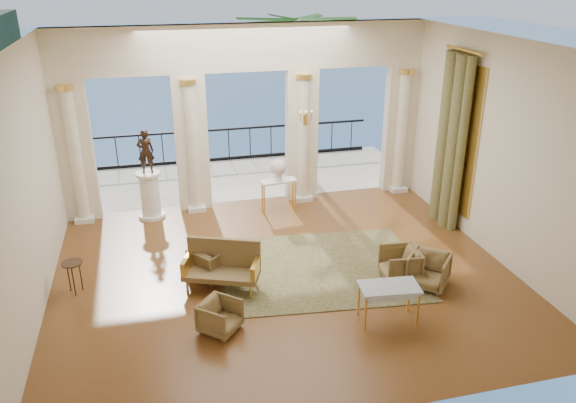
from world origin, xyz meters
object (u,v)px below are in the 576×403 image
object	(u,v)px
armchair_a	(220,315)
console_table	(279,186)
armchair_b	(429,269)
armchair_d	(211,260)
game_table	(389,290)
settee	(222,265)
pedestal	(150,196)
side_table	(72,267)
armchair_c	(400,263)
statue	(146,151)

from	to	relation	value
armchair_a	console_table	bearing A→B (deg)	17.06
armchair_b	console_table	bearing A→B (deg)	157.70
armchair_d	game_table	size ratio (longest dim) A/B	0.65
game_table	settee	bearing A→B (deg)	151.63
armchair_b	armchair_d	bearing A→B (deg)	-156.90
armchair_a	pedestal	bearing A→B (deg)	52.78
armchair_a	armchair_b	xyz separation A→B (m)	(4.09, 0.48, 0.06)
armchair_b	pedestal	xyz separation A→B (m)	(-5.10, 4.59, 0.19)
game_table	armchair_b	bearing A→B (deg)	42.40
armchair_d	side_table	size ratio (longest dim) A/B	1.09
pedestal	side_table	bearing A→B (deg)	-115.14
armchair_c	pedestal	distance (m)	6.30
armchair_b	side_table	distance (m)	6.74
game_table	pedestal	world-z (taller)	pedestal
game_table	console_table	size ratio (longest dim) A/B	1.16
game_table	statue	distance (m)	6.79
armchair_c	armchair_d	size ratio (longest dim) A/B	1.03
statue	console_table	distance (m)	3.29
armchair_a	game_table	size ratio (longest dim) A/B	0.58
console_table	pedestal	bearing A→B (deg)	165.32
armchair_d	console_table	bearing A→B (deg)	-75.44
armchair_d	settee	world-z (taller)	settee
pedestal	settee	bearing A→B (deg)	-71.02
armchair_c	settee	distance (m)	3.47
pedestal	side_table	size ratio (longest dim) A/B	1.82
armchair_b	game_table	world-z (taller)	armchair_b
pedestal	console_table	xyz separation A→B (m)	(3.11, -0.44, 0.14)
armchair_c	game_table	xyz separation A→B (m)	(-0.79, -1.25, 0.26)
armchair_d	side_table	distance (m)	2.58
armchair_c	side_table	world-z (taller)	armchair_c
armchair_b	side_table	world-z (taller)	armchair_b
armchair_d	armchair_b	bearing A→B (deg)	-148.10
side_table	game_table	bearing A→B (deg)	-23.14
settee	statue	world-z (taller)	statue
game_table	statue	bearing A→B (deg)	131.76
armchair_c	console_table	xyz separation A→B (m)	(-1.56, 3.78, 0.34)
pedestal	armchair_c	bearing A→B (deg)	-42.11
armchair_a	settee	xyz separation A→B (m)	(0.24, 1.41, 0.16)
statue	pedestal	bearing A→B (deg)	-45.91
armchair_b	game_table	bearing A→B (deg)	-101.91
side_table	console_table	bearing A→B (deg)	30.74
armchair_d	side_table	xyz separation A→B (m)	(-2.57, 0.03, 0.20)
armchair_d	settee	distance (m)	0.49
armchair_a	armchair_d	xyz separation A→B (m)	(0.07, 1.86, 0.04)
settee	game_table	size ratio (longest dim) A/B	1.45
pedestal	side_table	xyz separation A→B (m)	(-1.49, -3.18, -0.01)
armchair_c	console_table	bearing A→B (deg)	-151.49
armchair_a	game_table	world-z (taller)	game_table
console_table	side_table	xyz separation A→B (m)	(-4.60, -2.74, -0.15)
armchair_c	settee	size ratio (longest dim) A/B	0.47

